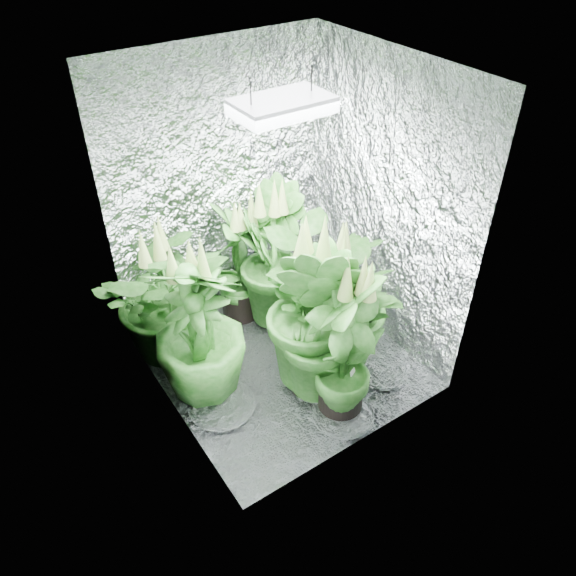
# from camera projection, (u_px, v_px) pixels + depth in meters

# --- Properties ---
(ground) EXTENTS (1.60, 1.60, 0.00)m
(ground) POSITION_uv_depth(u_px,v_px,m) (284.00, 363.00, 3.94)
(ground) COLOR silver
(ground) RESTS_ON ground
(walls) EXTENTS (1.62, 1.62, 2.00)m
(walls) POSITION_uv_depth(u_px,v_px,m) (283.00, 244.00, 3.32)
(walls) COLOR silver
(walls) RESTS_ON ground
(ceiling) EXTENTS (1.60, 1.60, 0.01)m
(ceiling) POSITION_uv_depth(u_px,v_px,m) (282.00, 71.00, 2.71)
(ceiling) COLOR silver
(ceiling) RESTS_ON walls
(grow_lamp) EXTENTS (0.50, 0.30, 0.22)m
(grow_lamp) POSITION_uv_depth(u_px,v_px,m) (282.00, 106.00, 2.82)
(grow_lamp) COLOR gray
(grow_lamp) RESTS_ON ceiling
(plant_a) EXTENTS (1.06, 1.06, 1.05)m
(plant_a) POSITION_uv_depth(u_px,v_px,m) (165.00, 296.00, 3.75)
(plant_a) COLOR black
(plant_a) RESTS_ON ground
(plant_b) EXTENTS (0.68, 0.68, 1.05)m
(plant_b) POSITION_uv_depth(u_px,v_px,m) (238.00, 263.00, 4.07)
(plant_b) COLOR black
(plant_b) RESTS_ON ground
(plant_c) EXTENTS (0.73, 0.73, 1.16)m
(plant_c) POSITION_uv_depth(u_px,v_px,m) (271.00, 257.00, 4.02)
(plant_c) COLOR black
(plant_c) RESTS_ON ground
(plant_d) EXTENTS (0.81, 0.81, 1.13)m
(plant_d) POSITION_uv_depth(u_px,v_px,m) (199.00, 331.00, 3.43)
(plant_d) COLOR black
(plant_d) RESTS_ON ground
(plant_e) EXTENTS (0.98, 0.98, 1.09)m
(plant_e) POSITION_uv_depth(u_px,v_px,m) (338.00, 304.00, 3.63)
(plant_e) COLOR black
(plant_e) RESTS_ON ground
(plant_f) EXTENTS (0.80, 0.80, 1.18)m
(plant_f) POSITION_uv_depth(u_px,v_px,m) (345.00, 346.00, 3.28)
(plant_f) COLOR black
(plant_f) RESTS_ON ground
(plant_g) EXTENTS (0.81, 0.81, 1.29)m
(plant_g) POSITION_uv_depth(u_px,v_px,m) (316.00, 316.00, 3.42)
(plant_g) COLOR black
(plant_g) RESTS_ON ground
(circulation_fan) EXTENTS (0.17, 0.30, 0.35)m
(circulation_fan) POSITION_uv_depth(u_px,v_px,m) (331.00, 298.00, 4.28)
(circulation_fan) COLOR black
(circulation_fan) RESTS_ON ground
(plant_label) EXTENTS (0.06, 0.04, 0.08)m
(plant_label) POSITION_uv_depth(u_px,v_px,m) (353.00, 375.00, 3.44)
(plant_label) COLOR white
(plant_label) RESTS_ON plant_f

